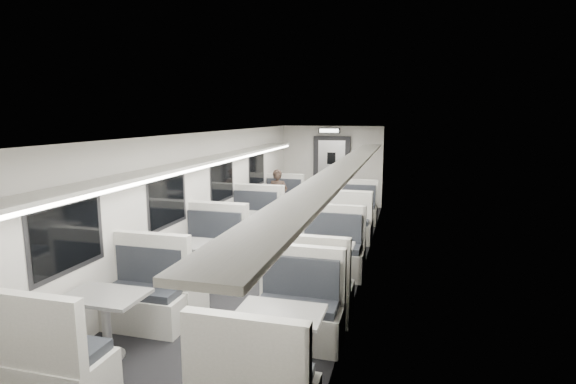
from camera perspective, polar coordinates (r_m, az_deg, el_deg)
The scene contains 19 objects.
room at distance 7.77m, azimuth -1.66°, elevation -1.48°, with size 3.24×12.24×2.64m.
booth_left_a at distance 11.29m, azimuth -1.76°, elevation -2.16°, with size 1.06×2.16×1.16m.
booth_left_b at distance 9.08m, azimuth -6.10°, elevation -5.04°, with size 1.11×2.25×1.21m.
booth_left_c at distance 7.19m, azimuth -12.37°, elevation -9.22°, with size 1.11×2.25×1.21m.
booth_left_d at distance 5.63m, azimuth -22.05°, elevation -15.40°, with size 1.06×2.16×1.16m.
booth_right_a at distance 10.78m, azimuth 8.30°, elevation -2.94°, with size 1.01×2.05×1.09m.
booth_right_b at distance 9.07m, azimuth 6.97°, elevation -5.33°, with size 1.01×2.05×1.10m.
booth_right_c at distance 6.95m, azimuth 4.36°, elevation -9.71°, with size 1.11×2.24×1.20m.
booth_right_d at distance 4.86m, azimuth -1.03°, elevation -18.83°, with size 1.06×2.16×1.16m.
passenger at distance 11.12m, azimuth -1.33°, elevation -0.71°, with size 0.51×0.33×1.40m, color black.
window_a at distance 11.40m, azimuth -3.96°, elevation 2.84°, with size 0.02×1.18×0.84m, color black.
window_b at distance 9.36m, azimuth -8.31°, elevation 1.27°, with size 0.02×1.18×0.84m, color black.
window_c at distance 7.42m, azimuth -15.00°, elevation -1.17°, with size 0.02×1.18×0.84m, color black.
window_d at distance 5.67m, azimuth -26.13°, elevation -5.16°, with size 0.02×1.18×0.84m, color black.
luggage_rack_left at distance 7.84m, azimuth -11.09°, elevation 3.73°, with size 0.46×10.40×0.09m.
luggage_rack_right at distance 7.11m, azimuth 7.29°, elevation 3.24°, with size 0.46×10.40×0.09m.
vestibule_door at distance 13.52m, azimuth 5.54°, elevation 2.57°, with size 1.10×0.13×2.10m.
exit_sign at distance 12.94m, azimuth 5.27°, elevation 7.77°, with size 0.62×0.12×0.16m.
wall_notice at distance 13.36m, azimuth 8.75°, elevation 4.41°, with size 0.32×0.02×0.40m, color silver.
Camera 1 is at (2.18, -7.30, 2.71)m, focal length 28.00 mm.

